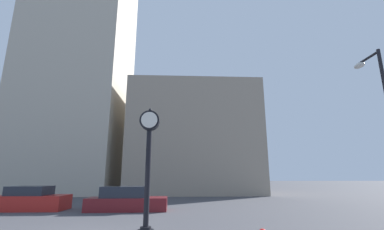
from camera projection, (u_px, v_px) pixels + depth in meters
building_tall_tower at (85, 40)px, 35.17m from camera, size 11.62×12.00×40.29m
building_storefront_row at (193, 141)px, 32.67m from camera, size 14.99×12.00×12.76m
street_clock at (149, 153)px, 9.87m from camera, size 0.77×0.60×4.64m
car_red at (32, 200)px, 15.49m from camera, size 4.03×1.91×1.41m
car_maroon at (127, 200)px, 15.30m from camera, size 4.71×1.81×1.40m
street_lamp_right at (382, 109)px, 10.66m from camera, size 0.36×1.57×7.26m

